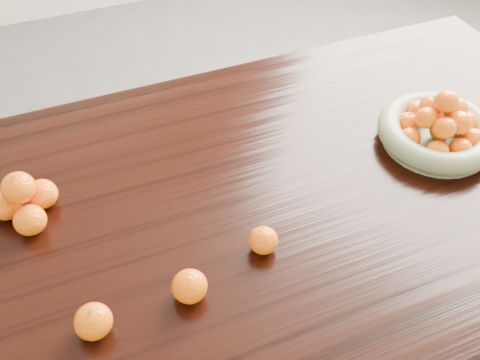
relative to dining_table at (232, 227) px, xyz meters
name	(u,v)px	position (x,y,z in m)	size (l,w,h in m)	color
ground	(234,359)	(0.00, 0.00, -0.66)	(5.00, 5.00, 0.00)	#53504E
dining_table	(232,227)	(0.00, 0.00, 0.00)	(2.00, 1.00, 0.75)	black
fruit_bowl	(439,130)	(0.54, 0.00, 0.13)	(0.29, 0.29, 0.15)	gray
orange_pyramid	(24,201)	(-0.42, 0.12, 0.14)	(0.14, 0.14, 0.12)	orange
loose_orange_0	(93,321)	(-0.34, -0.20, 0.12)	(0.07, 0.07, 0.06)	orange
loose_orange_1	(190,286)	(-0.16, -0.20, 0.12)	(0.07, 0.07, 0.06)	orange
loose_orange_2	(263,240)	(0.01, -0.15, 0.12)	(0.06, 0.06, 0.06)	orange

